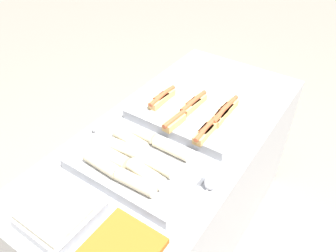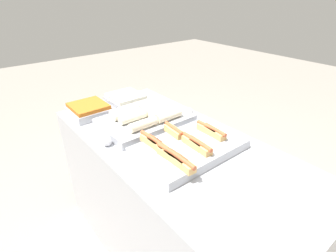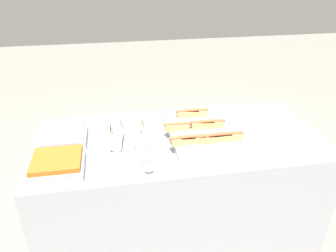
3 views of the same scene
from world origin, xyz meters
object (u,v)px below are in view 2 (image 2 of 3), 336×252
Objects in this scene: tray_wraps at (145,118)px; tray_side_back at (126,99)px; serving_spoon_near at (106,141)px; serving_spoon_far at (188,111)px; tray_side_front at (89,110)px; tray_hotdogs at (188,147)px.

tray_side_back is (-0.35, 0.07, -0.01)m from tray_wraps.
tray_wraps is 0.31m from serving_spoon_near.
tray_side_back is at bearing 138.22° from serving_spoon_near.
tray_side_front is at bearing -129.03° from serving_spoon_far.
serving_spoon_near is at bearing -12.06° from tray_side_front.
tray_side_front is at bearing -165.05° from tray_hotdogs.
tray_wraps reaches higher than tray_hotdogs.
tray_side_front is at bearing 167.94° from serving_spoon_near.
tray_hotdogs is 2.21× the size of tray_side_back.
serving_spoon_near is (-0.34, -0.29, -0.01)m from tray_hotdogs.
tray_hotdogs is at bearing -6.27° from tray_side_back.
serving_spoon_near is 1.02× the size of serving_spoon_far.
tray_wraps is 2.30× the size of serving_spoon_near.
tray_hotdogs is 0.40m from tray_wraps.
tray_wraps reaches higher than serving_spoon_near.
tray_side_back is 1.09× the size of serving_spoon_far.
tray_wraps reaches higher than tray_side_front.
tray_wraps is at bearing 102.31° from serving_spoon_near.
serving_spoon_far is at bearing 50.97° from tray_side_front.
tray_side_back is 1.07× the size of serving_spoon_near.
tray_hotdogs reaches higher than serving_spoon_far.
serving_spoon_near is at bearing -139.15° from tray_hotdogs.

